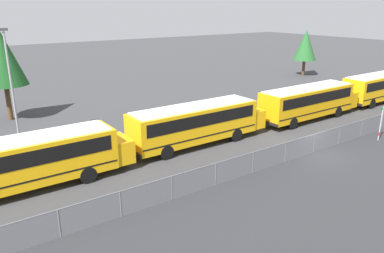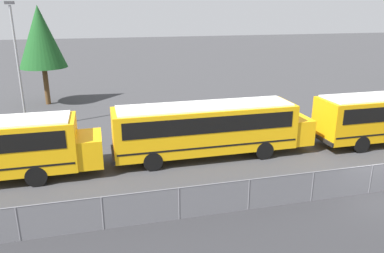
% 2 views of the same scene
% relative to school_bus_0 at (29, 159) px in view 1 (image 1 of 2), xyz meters
% --- Properties ---
extents(ground_plane, '(200.00, 200.00, 0.00)m').
position_rel_school_bus_0_xyz_m(ground_plane, '(18.53, -5.92, -1.91)').
color(ground_plane, '#38383A').
extents(fence, '(62.21, 0.07, 1.47)m').
position_rel_school_bus_0_xyz_m(fence, '(18.53, -5.92, -1.16)').
color(fence, '#9EA0A5').
rests_on(fence, ground_plane).
extents(school_bus_0, '(11.94, 2.64, 3.19)m').
position_rel_school_bus_0_xyz_m(school_bus_0, '(0.00, 0.00, 0.00)').
color(school_bus_0, '#EDA80F').
rests_on(school_bus_0, ground_plane).
extents(school_bus_1, '(11.94, 2.64, 3.19)m').
position_rel_school_bus_0_xyz_m(school_bus_1, '(12.43, 0.41, 0.00)').
color(school_bus_1, '#EDA80F').
rests_on(school_bus_1, ground_plane).
extents(school_bus_2, '(11.94, 2.64, 3.19)m').
position_rel_school_bus_0_xyz_m(school_bus_2, '(25.15, -0.11, 0.00)').
color(school_bus_2, orange).
rests_on(school_bus_2, ground_plane).
extents(school_bus_3, '(11.94, 2.64, 3.19)m').
position_rel_school_bus_0_xyz_m(school_bus_3, '(37.58, -0.22, 0.00)').
color(school_bus_3, '#EDA80F').
rests_on(school_bus_3, ground_plane).
extents(street_sign, '(0.70, 0.09, 2.81)m').
position_rel_school_bus_0_xyz_m(street_sign, '(25.06, -7.26, -0.41)').
color(street_sign, '#B7B7BC').
rests_on(street_sign, ground_plane).
extents(light_pole, '(0.60, 0.24, 8.89)m').
position_rel_school_bus_0_xyz_m(light_pole, '(1.06, 8.73, 2.93)').
color(light_pole, gray).
rests_on(light_pole, ground_plane).
extents(tree_0, '(4.11, 4.11, 8.71)m').
position_rel_school_bus_0_xyz_m(tree_0, '(1.80, 16.25, 4.10)').
color(tree_0, '#51381E').
rests_on(tree_0, ground_plane).
extents(tree_1, '(3.48, 3.48, 6.94)m').
position_rel_school_bus_0_xyz_m(tree_1, '(44.24, 15.91, 2.74)').
color(tree_1, '#51381E').
rests_on(tree_1, ground_plane).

